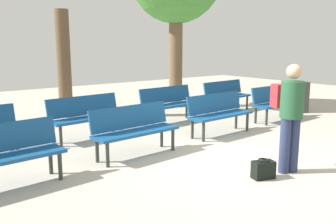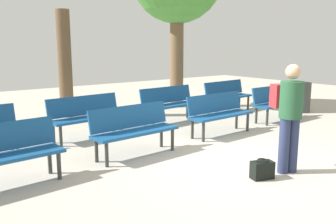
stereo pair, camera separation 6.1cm
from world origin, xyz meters
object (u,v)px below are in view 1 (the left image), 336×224
Objects in this scene: bench_r0_c2 at (219,111)px; bench_r0_c1 at (134,127)px; bench_r0_c3 at (276,101)px; bench_r1_c2 at (169,102)px; tree_0 at (64,64)px; bench_r1_c3 at (226,94)px; bench_r0_c0 at (2,152)px; handbag at (263,169)px; bench_r1_c1 at (86,114)px; visitor_with_backpack at (290,112)px; trash_bin at (300,97)px.

bench_r0_c1 is at bearing -178.06° from bench_r0_c2.
bench_r1_c2 is (-2.30, 1.49, 0.00)m from bench_r0_c3.
bench_r1_c3 is at bearing -28.49° from tree_0.
bench_r0_c0 and bench_r0_c1 have the same top height.
tree_0 reaches higher than bench_r1_c2.
bench_r1_c1 is at bearing 105.28° from handbag.
visitor_with_backpack is (1.41, -2.14, 0.43)m from bench_r0_c1.
bench_r0_c0 is 5.04m from tree_0.
bench_r0_c0 is at bearing -159.76° from bench_r1_c2.
bench_r1_c3 is 4.56m from tree_0.
trash_bin is at bearing 1.35° from bench_r0_c0.
bench_r1_c2 is 4.14m from handbag.
visitor_with_backpack reaches higher than handbag.
visitor_with_backpack reaches higher than bench_r1_c2.
bench_r0_c2 is 4.49× the size of handbag.
visitor_with_backpack reaches higher than bench_r1_c3.
bench_r1_c1 is (-2.41, 1.43, 0.00)m from bench_r0_c2.
bench_r1_c1 is 4.51m from bench_r1_c3.
trash_bin is (5.15, 2.70, 0.29)m from handbag.
bench_r0_c0 is 1.01× the size of bench_r0_c3.
bench_r0_c2 and bench_r1_c3 have the same top height.
trash_bin is at bearing -131.38° from visitor_with_backpack.
bench_r0_c1 is at bearing 0.13° from bench_r0_c0.
handbag is at bearing -112.21° from bench_r1_c2.
bench_r0_c3 reaches higher than handbag.
bench_r1_c3 is at bearing 37.51° from bench_r0_c2.
visitor_with_backpack reaches higher than bench_r0_c3.
bench_r0_c1 is at bearing -89.29° from bench_r1_c1.
bench_r0_c2 is 0.99× the size of bench_r1_c3.
bench_r1_c1 and bench_r1_c2 have the same top height.
bench_r0_c1 is 4.17m from tree_0.
bench_r0_c3 is 2.74m from bench_r1_c2.
trash_bin is at bearing 27.70° from handbag.
bench_r1_c2 is 1.00× the size of bench_r1_c3.
bench_r0_c2 is 0.58× the size of tree_0.
bench_r0_c3 is at bearing 0.16° from bench_r0_c0.
bench_r1_c1 is 4.52× the size of handbag.
bench_r1_c1 is 2.67m from tree_0.
bench_r1_c3 is at bearing -108.00° from visitor_with_backpack.
bench_r0_c3 and bench_r1_c3 have the same top height.
handbag is (0.44, -6.16, -1.27)m from tree_0.
visitor_with_backpack is at bearing -60.15° from bench_r0_c1.
visitor_with_backpack reaches higher than bench_r0_c1.
bench_r0_c1 is at bearing -96.05° from tree_0.
bench_r1_c2 is 2.18m from bench_r1_c3.
trash_bin is at bearing -13.57° from bench_r1_c1.
bench_r1_c3 is at bearing 20.25° from bench_r0_c1.
bench_r0_c0 is 0.58× the size of tree_0.
visitor_with_backpack reaches higher than bench_r0_c2.
bench_r0_c0 is 1.92× the size of trash_bin.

